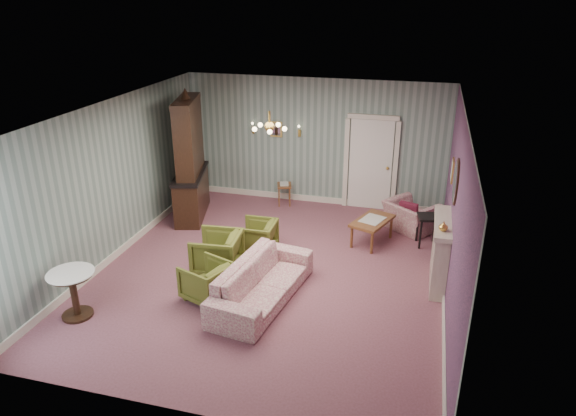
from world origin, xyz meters
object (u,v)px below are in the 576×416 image
(olive_chair_b, at_px, (217,251))
(pedestal_table, at_px, (74,294))
(coffee_table, at_px, (372,231))
(olive_chair_a, at_px, (207,279))
(side_table_black, at_px, (428,231))
(dresser, at_px, (189,156))
(fireplace, at_px, (440,252))
(wingback_chair, at_px, (411,211))
(olive_chair_c, at_px, (257,235))
(sofa_chintz, at_px, (262,275))

(olive_chair_b, bearing_deg, pedestal_table, -44.98)
(coffee_table, height_order, pedestal_table, pedestal_table)
(olive_chair_a, bearing_deg, side_table_black, 151.00)
(dresser, height_order, fireplace, dresser)
(wingback_chair, xyz_separation_m, fireplace, (0.56, -2.05, 0.16))
(coffee_table, bearing_deg, dresser, 175.02)
(olive_chair_b, height_order, olive_chair_c, olive_chair_b)
(side_table_black, height_order, pedestal_table, pedestal_table)
(dresser, bearing_deg, olive_chair_a, -76.90)
(wingback_chair, relative_size, fireplace, 0.69)
(sofa_chintz, xyz_separation_m, side_table_black, (2.54, 2.71, -0.13))
(side_table_black, bearing_deg, coffee_table, -171.17)
(olive_chair_a, height_order, side_table_black, olive_chair_a)
(olive_chair_c, distance_m, dresser, 2.55)
(fireplace, bearing_deg, olive_chair_c, 175.13)
(side_table_black, bearing_deg, olive_chair_b, -150.51)
(olive_chair_b, height_order, wingback_chair, wingback_chair)
(olive_chair_a, relative_size, side_table_black, 1.12)
(olive_chair_c, distance_m, wingback_chair, 3.30)
(olive_chair_b, height_order, coffee_table, olive_chair_b)
(wingback_chair, bearing_deg, olive_chair_a, 87.56)
(sofa_chintz, xyz_separation_m, coffee_table, (1.47, 2.54, -0.19))
(sofa_chintz, bearing_deg, wingback_chair, -24.30)
(wingback_chair, height_order, dresser, dresser)
(olive_chair_c, relative_size, fireplace, 0.49)
(olive_chair_a, height_order, pedestal_table, pedestal_table)
(olive_chair_c, height_order, sofa_chintz, sofa_chintz)
(dresser, bearing_deg, pedestal_table, -106.45)
(olive_chair_c, bearing_deg, coffee_table, 113.79)
(olive_chair_a, height_order, fireplace, fireplace)
(fireplace, bearing_deg, olive_chair_b, -170.73)
(sofa_chintz, relative_size, dresser, 0.83)
(fireplace, xyz_separation_m, pedestal_table, (-5.37, -2.49, -0.20))
(olive_chair_a, bearing_deg, coffee_table, 160.01)
(dresser, bearing_deg, wingback_chair, -9.62)
(pedestal_table, bearing_deg, olive_chair_b, 49.89)
(pedestal_table, bearing_deg, fireplace, 24.86)
(olive_chair_c, height_order, coffee_table, olive_chair_c)
(wingback_chair, distance_m, side_table_black, 0.74)
(dresser, distance_m, side_table_black, 5.18)
(olive_chair_a, xyz_separation_m, wingback_chair, (3.05, 3.55, 0.07))
(olive_chair_c, xyz_separation_m, fireplace, (3.35, -0.29, 0.23))
(wingback_chair, bearing_deg, pedestal_table, 81.68)
(olive_chair_c, bearing_deg, fireplace, 84.11)
(olive_chair_b, xyz_separation_m, sofa_chintz, (1.05, -0.68, 0.04))
(side_table_black, bearing_deg, sofa_chintz, -133.11)
(dresser, bearing_deg, coffee_table, -20.17)
(coffee_table, relative_size, pedestal_table, 1.28)
(side_table_black, relative_size, pedestal_table, 0.82)
(olive_chair_c, relative_size, wingback_chair, 0.72)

